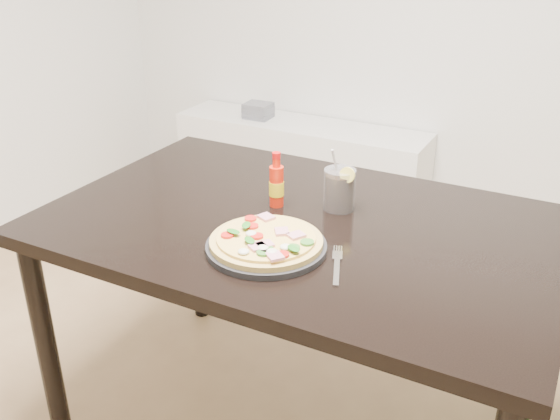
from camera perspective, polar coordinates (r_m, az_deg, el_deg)
The scene contains 8 objects.
dining_table at distance 1.75m, azimuth 1.84°, elevation -3.36°, with size 1.40×0.90×0.75m.
plate at distance 1.56m, azimuth -1.27°, elevation -3.38°, with size 0.30×0.30×0.02m, color black.
pizza at distance 1.55m, azimuth -1.26°, elevation -2.80°, with size 0.28×0.28×0.03m.
hot_sauce_bottle at distance 1.77m, azimuth -0.32°, elevation 2.31°, with size 0.05×0.05×0.16m.
cola_cup at distance 1.77m, azimuth 5.45°, elevation 1.82°, with size 0.10×0.09×0.18m.
fork at distance 1.50m, azimuth 5.23°, elevation -4.92°, with size 0.09×0.18×0.00m.
media_console at distance 3.47m, azimuth 1.82°, elevation 3.98°, with size 1.40×0.34×0.50m, color white.
cd_stack at distance 3.47m, azimuth -2.01°, elevation 9.07°, with size 0.14×0.12×0.08m.
Camera 1 is at (0.62, -0.84, 1.50)m, focal length 40.00 mm.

